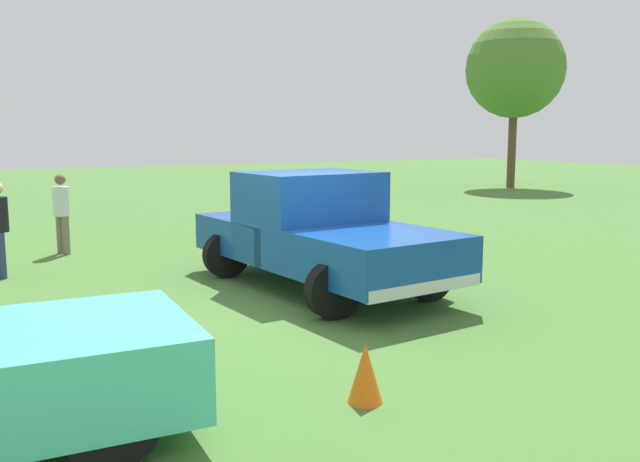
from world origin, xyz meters
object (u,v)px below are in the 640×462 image
pickup_truck (315,228)px  tree_back_right (515,69)px  traffic_cone (365,373)px  person_bystander (62,210)px

pickup_truck → tree_back_right: 21.50m
pickup_truck → traffic_cone: 4.70m
pickup_truck → tree_back_right: bearing=121.8°
pickup_truck → person_bystander: bearing=-154.1°
pickup_truck → person_bystander: (-3.10, 4.92, -0.04)m
tree_back_right → traffic_cone: 25.70m
person_bystander → tree_back_right: tree_back_right is taller
person_bystander → tree_back_right: 21.70m
person_bystander → traffic_cone: bearing=-108.4°
tree_back_right → traffic_cone: tree_back_right is taller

